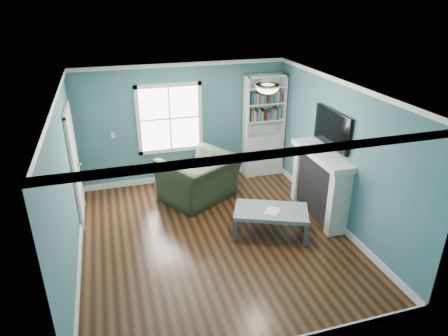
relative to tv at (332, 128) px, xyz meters
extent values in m
plane|color=black|center=(-2.20, -0.20, -1.72)|extent=(5.00, 5.00, 0.00)
plane|color=#366B6C|center=(-2.20, 2.30, -0.43)|extent=(4.50, 0.00, 4.50)
plane|color=#366B6C|center=(-2.20, -2.70, -0.43)|extent=(4.50, 0.00, 4.50)
plane|color=#366B6C|center=(-4.45, -0.20, -0.43)|extent=(0.00, 5.00, 5.00)
plane|color=#366B6C|center=(0.05, -0.20, -0.43)|extent=(0.00, 5.00, 5.00)
plane|color=white|center=(-2.20, -0.20, 0.88)|extent=(5.00, 5.00, 0.00)
cube|color=white|center=(-2.20, 2.28, -1.66)|extent=(4.50, 0.03, 0.12)
cube|color=white|center=(-4.44, -0.20, -1.66)|extent=(0.03, 5.00, 0.12)
cube|color=white|center=(0.03, -0.20, -1.66)|extent=(0.03, 5.00, 0.12)
cube|color=white|center=(-2.20, 2.28, 0.84)|extent=(4.50, 0.04, 0.08)
cube|color=white|center=(-2.20, -2.68, 0.84)|extent=(4.50, 0.04, 0.08)
cube|color=white|center=(-4.43, -0.20, 0.84)|extent=(0.04, 5.00, 0.08)
cube|color=white|center=(0.03, -0.20, 0.84)|extent=(0.04, 5.00, 0.08)
cube|color=white|center=(-2.50, 2.29, -0.27)|extent=(1.24, 0.01, 1.34)
cube|color=white|center=(-3.16, 2.28, -0.27)|extent=(0.08, 0.06, 1.50)
cube|color=white|center=(-1.84, 2.28, -0.27)|extent=(0.08, 0.06, 1.50)
cube|color=white|center=(-2.50, 2.28, -0.98)|extent=(1.40, 0.06, 0.08)
cube|color=white|center=(-2.50, 2.28, 0.44)|extent=(1.40, 0.06, 0.08)
cube|color=white|center=(-2.50, 2.28, -0.27)|extent=(1.24, 0.03, 0.03)
cube|color=white|center=(-2.50, 2.28, -0.27)|extent=(0.03, 0.03, 1.34)
cube|color=silver|center=(-0.43, 2.10, -1.27)|extent=(0.90, 0.35, 0.90)
cube|color=silver|center=(-0.86, 2.10, -0.12)|extent=(0.04, 0.35, 1.40)
cube|color=silver|center=(0.00, 2.10, -0.12)|extent=(0.04, 0.35, 1.40)
cube|color=silver|center=(-0.43, 2.26, -0.12)|extent=(0.90, 0.02, 1.40)
cube|color=silver|center=(-0.43, 2.10, 0.55)|extent=(0.90, 0.35, 0.04)
cube|color=silver|center=(-0.43, 2.10, -0.80)|extent=(0.84, 0.33, 0.03)
cube|color=silver|center=(-0.43, 2.10, -0.42)|extent=(0.84, 0.33, 0.03)
cube|color=silver|center=(-0.43, 2.10, -0.04)|extent=(0.84, 0.33, 0.03)
cube|color=silver|center=(-0.43, 2.10, 0.32)|extent=(0.84, 0.33, 0.03)
cube|color=#33723F|center=(-0.43, 2.08, -0.30)|extent=(0.70, 0.25, 0.22)
cube|color=tan|center=(-0.43, 2.08, 0.08)|extent=(0.70, 0.25, 0.22)
cylinder|color=beige|center=(-0.43, 2.05, 0.46)|extent=(0.26, 0.06, 0.26)
cube|color=black|center=(-0.11, 0.00, -1.12)|extent=(0.30, 1.20, 1.10)
cube|color=black|center=(-0.13, 0.00, -1.32)|extent=(0.22, 0.65, 0.70)
cube|color=silver|center=(-0.13, -0.67, -1.12)|extent=(0.36, 0.16, 1.20)
cube|color=silver|center=(-0.13, 0.67, -1.12)|extent=(0.36, 0.16, 1.20)
cube|color=silver|center=(-0.15, 0.00, -0.47)|extent=(0.44, 1.58, 0.10)
cube|color=black|center=(0.00, 0.00, 0.00)|extent=(0.06, 1.10, 0.65)
cube|color=silver|center=(-4.43, 1.20, -0.70)|extent=(0.04, 0.80, 2.05)
cube|color=white|center=(-4.42, 0.75, -0.70)|extent=(0.05, 0.08, 2.13)
cube|color=white|center=(-4.42, 1.65, -0.70)|extent=(0.05, 0.08, 2.13)
cube|color=white|center=(-4.42, 1.20, 0.36)|extent=(0.05, 0.98, 0.08)
sphere|color=#BF8C3F|center=(-4.37, 1.50, -0.77)|extent=(0.07, 0.07, 0.07)
ellipsoid|color=white|center=(-1.30, -0.10, 0.82)|extent=(0.34, 0.34, 0.15)
cylinder|color=white|center=(-1.30, -0.10, 0.86)|extent=(0.38, 0.38, 0.03)
cube|color=white|center=(-3.70, 2.28, -0.52)|extent=(0.08, 0.01, 0.12)
imported|color=#202D1C|center=(-2.12, 1.28, -1.12)|extent=(1.66, 1.48, 1.22)
cube|color=#444951|center=(-1.89, -0.37, -1.53)|extent=(0.09, 0.09, 0.39)
cube|color=#444951|center=(-0.79, -0.84, -1.53)|extent=(0.09, 0.09, 0.39)
cube|color=#444951|center=(-1.65, 0.20, -1.53)|extent=(0.09, 0.09, 0.39)
cube|color=#444951|center=(-0.55, -0.26, -1.53)|extent=(0.09, 0.09, 0.39)
cube|color=slate|center=(-1.22, -0.32, -1.30)|extent=(1.43, 1.13, 0.07)
cube|color=white|center=(-1.22, -0.35, -1.26)|extent=(0.35, 0.36, 0.00)
camera|label=1|loc=(-3.72, -5.84, 2.24)|focal=32.00mm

